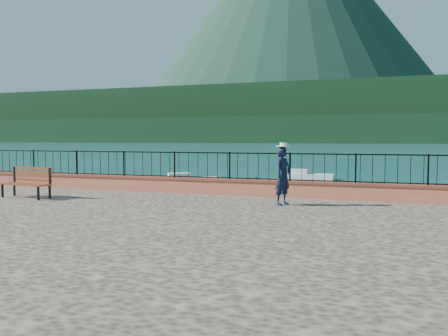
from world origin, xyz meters
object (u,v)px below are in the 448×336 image
Objects in this scene: boat_0 at (126,191)px; park_bench at (27,189)px; person at (283,176)px; boat_3 at (188,178)px; boat_1 at (321,192)px; boat_4 at (306,174)px.

park_bench is at bearing -109.97° from boat_0.
person reaches higher than boat_3.
park_bench is 0.47× the size of boat_1.
boat_0 and boat_4 have the same top height.
boat_4 is (-2.21, 21.78, -1.70)m from person.
boat_1 and boat_3 have the same top height.
park_bench is 0.46× the size of boat_4.
boat_0 is 16.37m from boat_4.
boat_0 and boat_3 have the same top height.
park_bench is 14.50m from boat_1.
boat_3 is at bearing 60.43° from boat_0.
park_bench is 8.76m from boat_0.
person is 0.43× the size of boat_1.
boat_1 is (0.13, 10.21, -1.70)m from person.
boat_1 is (8.87, 11.42, -1.11)m from park_bench.
park_bench is at bearing -118.21° from boat_1.
park_bench reaches higher than boat_1.
boat_1 is at bearing 59.45° from park_bench.
park_bench is at bearing 122.00° from person.
boat_3 is at bearing 161.21° from boat_1.
boat_3 is 1.02× the size of boat_4.
park_bench reaches higher than boat_3.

